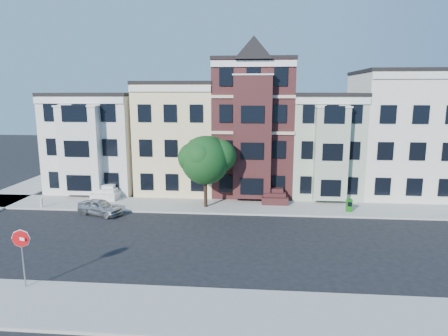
# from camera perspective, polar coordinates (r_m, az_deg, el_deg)

# --- Properties ---
(ground) EXTENTS (120.00, 120.00, 0.00)m
(ground) POSITION_cam_1_polar(r_m,az_deg,el_deg) (25.40, 3.51, -10.90)
(ground) COLOR black
(far_sidewalk) EXTENTS (60.00, 4.00, 0.15)m
(far_sidewalk) POSITION_cam_1_polar(r_m,az_deg,el_deg) (32.94, 3.89, -5.62)
(far_sidewalk) COLOR #9E9B93
(far_sidewalk) RESTS_ON ground
(near_sidewalk) EXTENTS (60.00, 4.00, 0.15)m
(near_sidewalk) POSITION_cam_1_polar(r_m,az_deg,el_deg) (18.18, 2.79, -20.04)
(near_sidewalk) COLOR #9E9B93
(near_sidewalk) RESTS_ON ground
(house_white) EXTENTS (8.00, 9.00, 9.00)m
(house_white) POSITION_cam_1_polar(r_m,az_deg,el_deg) (41.43, -17.09, 3.58)
(house_white) COLOR silver
(house_white) RESTS_ON ground
(house_yellow) EXTENTS (7.00, 9.00, 10.00)m
(house_yellow) POSITION_cam_1_polar(r_m,az_deg,el_deg) (39.08, -6.16, 4.32)
(house_yellow) COLOR beige
(house_yellow) RESTS_ON ground
(house_brown) EXTENTS (7.00, 9.00, 12.00)m
(house_brown) POSITION_cam_1_polar(r_m,az_deg,el_deg) (38.25, 4.21, 5.72)
(house_brown) COLOR #3C1919
(house_brown) RESTS_ON ground
(house_green) EXTENTS (6.00, 9.00, 9.00)m
(house_green) POSITION_cam_1_polar(r_m,az_deg,el_deg) (38.87, 13.82, 3.29)
(house_green) COLOR #A5B397
(house_green) RESTS_ON ground
(house_cream) EXTENTS (8.00, 9.00, 11.00)m
(house_cream) POSITION_cam_1_polar(r_m,az_deg,el_deg) (40.43, 23.76, 4.40)
(house_cream) COLOR silver
(house_cream) RESTS_ON ground
(street_tree) EXTENTS (6.82, 6.82, 7.19)m
(street_tree) POSITION_cam_1_polar(r_m,az_deg,el_deg) (31.99, -2.68, 0.66)
(street_tree) COLOR #154A17
(street_tree) RESTS_ON far_sidewalk
(parked_car) EXTENTS (3.93, 2.63, 1.24)m
(parked_car) POSITION_cam_1_polar(r_m,az_deg,el_deg) (32.47, -17.31, -5.34)
(parked_car) COLOR #B0B3B7
(parked_car) RESTS_ON ground
(newspaper_box) EXTENTS (0.46, 0.41, 0.97)m
(newspaper_box) POSITION_cam_1_polar(r_m,az_deg,el_deg) (32.92, 17.44, -5.10)
(newspaper_box) COLOR #126310
(newspaper_box) RESTS_ON far_sidewalk
(fire_hydrant) EXTENTS (0.24, 0.24, 0.61)m
(fire_hydrant) POSITION_cam_1_polar(r_m,az_deg,el_deg) (35.79, -24.61, -4.63)
(fire_hydrant) COLOR beige
(fire_hydrant) RESTS_ON far_sidewalk
(stop_sign) EXTENTS (0.90, 0.38, 3.27)m
(stop_sign) POSITION_cam_1_polar(r_m,az_deg,el_deg) (21.62, -26.83, -11.01)
(stop_sign) COLOR red
(stop_sign) RESTS_ON near_sidewalk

